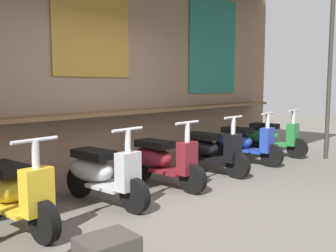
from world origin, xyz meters
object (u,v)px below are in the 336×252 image
(scooter_maroon, at_px, (161,159))
(scooter_black, at_px, (208,149))
(scooter_silver, at_px, (100,172))
(scooter_blue, at_px, (243,142))
(scooter_green, at_px, (270,136))
(scooter_yellow, at_px, (11,191))

(scooter_maroon, xyz_separation_m, scooter_black, (1.13, 0.00, 0.00))
(scooter_silver, height_order, scooter_blue, same)
(scooter_silver, xyz_separation_m, scooter_green, (4.31, -0.00, 0.00))
(scooter_black, distance_m, scooter_green, 2.11)
(scooter_silver, xyz_separation_m, scooter_maroon, (1.07, 0.00, 0.00))
(scooter_silver, relative_size, scooter_maroon, 1.00)
(scooter_yellow, distance_m, scooter_black, 3.30)
(scooter_silver, relative_size, scooter_black, 1.00)
(scooter_blue, relative_size, scooter_green, 1.00)
(scooter_black, distance_m, scooter_blue, 1.07)
(scooter_black, bearing_deg, scooter_green, 90.45)
(scooter_yellow, xyz_separation_m, scooter_green, (5.41, -0.00, 0.00))
(scooter_yellow, xyz_separation_m, scooter_silver, (1.11, -0.00, 0.00))
(scooter_green, bearing_deg, scooter_silver, -94.41)
(scooter_yellow, relative_size, scooter_silver, 1.00)
(scooter_yellow, bearing_deg, scooter_green, 86.04)
(scooter_black, height_order, scooter_blue, same)
(scooter_maroon, bearing_deg, scooter_yellow, -91.61)
(scooter_maroon, distance_m, scooter_blue, 2.20)
(scooter_green, bearing_deg, scooter_black, -94.41)
(scooter_blue, distance_m, scooter_green, 1.04)
(scooter_silver, xyz_separation_m, scooter_black, (2.19, 0.00, 0.00))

